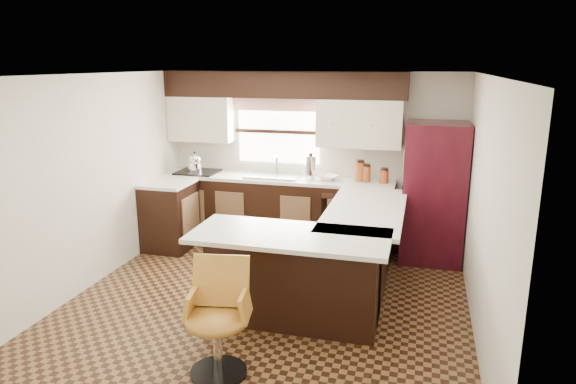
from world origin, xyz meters
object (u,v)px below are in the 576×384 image
(peninsula_long, at_px, (360,249))
(refrigerator, at_px, (434,193))
(bar_chair, at_px, (217,321))
(peninsula_return, at_px, (294,278))

(peninsula_long, xyz_separation_m, refrigerator, (0.80, 1.11, 0.45))
(refrigerator, bearing_deg, peninsula_long, -125.63)
(peninsula_long, xyz_separation_m, bar_chair, (-0.91, -2.03, 0.03))
(peninsula_long, bearing_deg, refrigerator, 54.37)
(peninsula_long, distance_m, bar_chair, 2.22)
(peninsula_long, xyz_separation_m, peninsula_return, (-0.53, -0.97, 0.00))
(refrigerator, bearing_deg, bar_chair, -118.48)
(peninsula_return, bearing_deg, bar_chair, -109.93)
(bar_chair, bearing_deg, peninsula_return, 60.76)
(refrigerator, bearing_deg, peninsula_return, -122.35)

